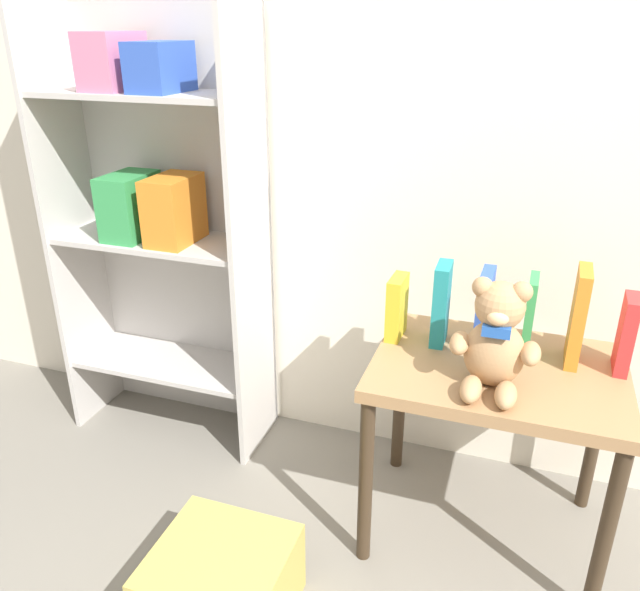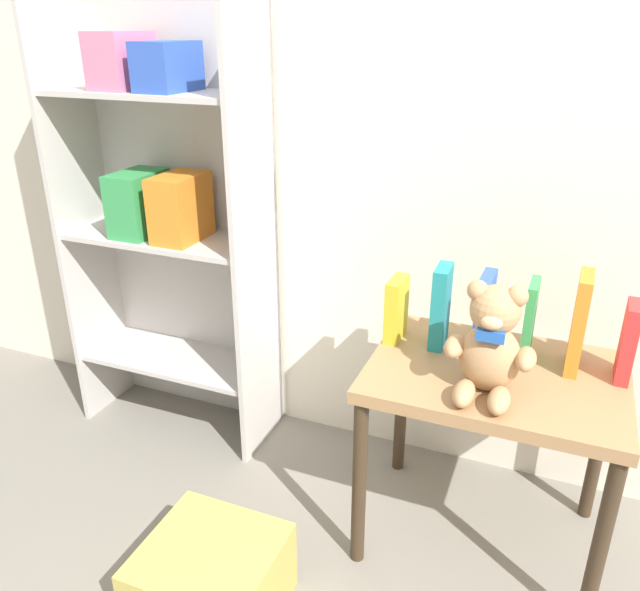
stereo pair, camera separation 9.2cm
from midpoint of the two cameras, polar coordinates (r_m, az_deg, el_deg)
name	(u,v)px [view 2 (the right image)]	position (r m, az deg, el deg)	size (l,w,h in m)	color
wall_back	(478,91)	(1.94, 15.60, 17.60)	(4.80, 0.06, 2.50)	silver
bookshelf_side	(169,208)	(2.22, -12.50, 7.78)	(0.72, 0.30, 1.49)	#BCB7B2
display_table	(493,397)	(1.80, 16.98, -8.86)	(0.67, 0.50, 0.57)	#9E754C
teddy_bear	(491,344)	(1.60, 16.94, -4.32)	(0.22, 0.20, 0.29)	tan
book_standing_yellow	(396,309)	(1.82, 8.43, -1.23)	(0.04, 0.11, 0.19)	gold
book_standing_teal	(439,307)	(1.80, 12.28, -1.01)	(0.04, 0.11, 0.24)	teal
book_standing_blue	(484,314)	(1.80, 16.16, -1.62)	(0.03, 0.13, 0.23)	#2D51B7
book_standing_green	(529,321)	(1.79, 20.00, -2.25)	(0.02, 0.11, 0.23)	#33934C
book_standing_orange	(579,323)	(1.78, 23.97, -2.31)	(0.03, 0.13, 0.27)	orange
book_standing_red	(628,342)	(1.80, 27.67, -3.81)	(0.03, 0.10, 0.21)	red
storage_bin	(212,581)	(1.78, -8.30, -24.42)	(0.34, 0.33, 0.22)	tan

